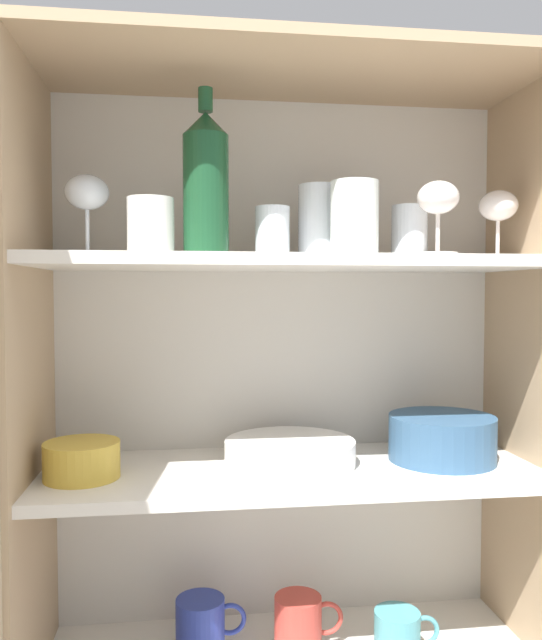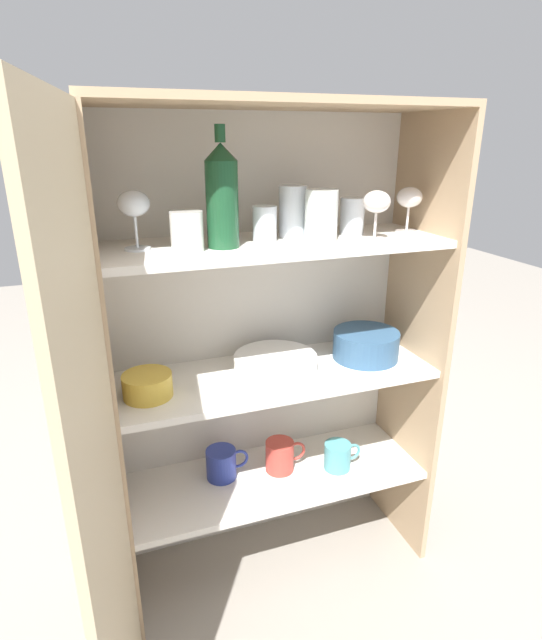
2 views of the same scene
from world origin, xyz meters
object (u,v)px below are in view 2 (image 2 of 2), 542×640
object	(u,v)px
plate_stack_white	(275,363)
coffee_mug_primary	(222,463)
wine_bottle	(222,196)
mixing_bowl_large	(366,344)
serving_bowl_small	(147,384)

from	to	relation	value
plate_stack_white	coffee_mug_primary	size ratio (longest dim) A/B	1.81
coffee_mug_primary	wine_bottle	bearing A→B (deg)	-82.24
mixing_bowl_large	plate_stack_white	bearing A→B (deg)	178.01
wine_bottle	mixing_bowl_large	distance (m)	0.63
plate_stack_white	serving_bowl_small	size ratio (longest dim) A/B	1.87
plate_stack_white	coffee_mug_primary	xyz separation A→B (m)	(-0.16, 0.03, -0.32)
serving_bowl_small	mixing_bowl_large	bearing A→B (deg)	2.34
wine_bottle	mixing_bowl_large	size ratio (longest dim) A/B	1.43
plate_stack_white	mixing_bowl_large	world-z (taller)	mixing_bowl_large
plate_stack_white	mixing_bowl_large	distance (m)	0.29
wine_bottle	serving_bowl_small	size ratio (longest dim) A/B	2.20
coffee_mug_primary	serving_bowl_small	bearing A→B (deg)	-162.19
wine_bottle	serving_bowl_small	bearing A→B (deg)	178.08
mixing_bowl_large	coffee_mug_primary	size ratio (longest dim) A/B	1.49
plate_stack_white	serving_bowl_small	distance (m)	0.36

